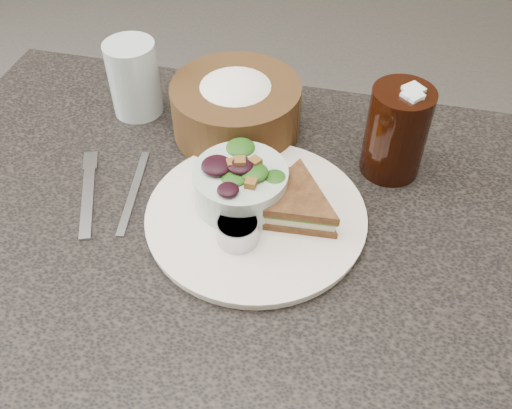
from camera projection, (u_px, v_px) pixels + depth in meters
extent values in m
cube|color=black|center=(233.00, 353.00, 1.08)|extent=(1.00, 0.70, 0.75)
cylinder|color=silver|center=(256.00, 216.00, 0.80)|extent=(0.30, 0.30, 0.01)
cylinder|color=#A2A5AD|center=(238.00, 231.00, 0.75)|extent=(0.07, 0.07, 0.03)
cone|color=orange|center=(289.00, 174.00, 0.83)|extent=(0.09, 0.09, 0.03)
cube|color=#9B9EAB|center=(88.00, 198.00, 0.83)|extent=(0.08, 0.16, 0.00)
cube|color=gray|center=(134.00, 192.00, 0.84)|extent=(0.04, 0.18, 0.00)
cylinder|color=#ADC1C7|center=(134.00, 78.00, 0.94)|extent=(0.10, 0.10, 0.13)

